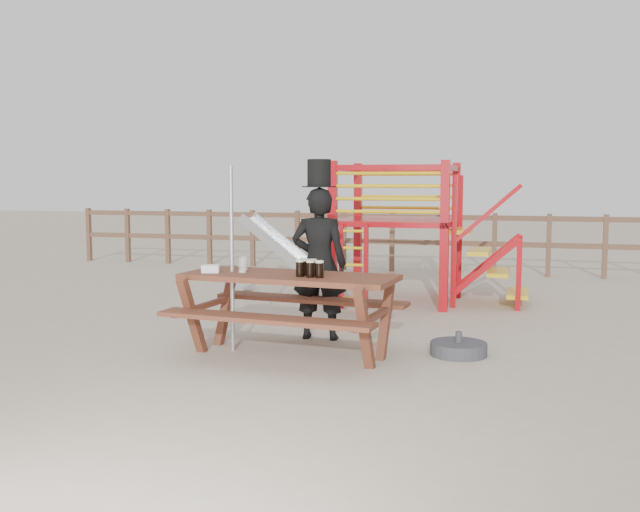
{
  "coord_description": "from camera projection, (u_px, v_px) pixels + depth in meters",
  "views": [
    {
      "loc": [
        2.08,
        -7.09,
        1.81
      ],
      "look_at": [
        -0.21,
        0.8,
        0.94
      ],
      "focal_mm": 40.0,
      "sensor_mm": 36.0,
      "label": 1
    }
  ],
  "objects": [
    {
      "name": "ground",
      "position": [
        318.0,
        353.0,
        7.53
      ],
      "size": [
        60.0,
        60.0,
        0.0
      ],
      "primitive_type": "plane",
      "color": "#B6A68D",
      "rests_on": "ground"
    },
    {
      "name": "back_fence",
      "position": [
        417.0,
        235.0,
        14.14
      ],
      "size": [
        15.09,
        0.09,
        1.2
      ],
      "color": "brown",
      "rests_on": "ground"
    },
    {
      "name": "playground_fort",
      "position": [
        392.0,
        230.0,
        10.81
      ],
      "size": [
        4.71,
        1.84,
        2.1
      ],
      "color": "#AA0B12",
      "rests_on": "ground"
    },
    {
      "name": "picnic_table",
      "position": [
        289.0,
        304.0,
        7.37
      ],
      "size": [
        2.33,
        1.7,
        0.85
      ],
      "rotation": [
        0.0,
        0.0,
        -0.09
      ],
      "color": "brown",
      "rests_on": "ground"
    },
    {
      "name": "man_with_hat",
      "position": [
        319.0,
        259.0,
        8.12
      ],
      "size": [
        0.67,
        0.47,
        2.06
      ],
      "rotation": [
        0.0,
        0.0,
        3.23
      ],
      "color": "black",
      "rests_on": "ground"
    },
    {
      "name": "metal_pole",
      "position": [
        232.0,
        259.0,
        7.54
      ],
      "size": [
        0.04,
        0.04,
        1.97
      ],
      "primitive_type": "cylinder",
      "color": "#B2B2B7",
      "rests_on": "ground"
    },
    {
      "name": "parasol_base",
      "position": [
        458.0,
        349.0,
        7.43
      ],
      "size": [
        0.59,
        0.59,
        0.25
      ],
      "color": "#36363B",
      "rests_on": "ground"
    },
    {
      "name": "paper_bag",
      "position": [
        211.0,
        269.0,
        7.48
      ],
      "size": [
        0.21,
        0.19,
        0.08
      ],
      "primitive_type": "cube",
      "rotation": [
        0.0,
        0.0,
        0.31
      ],
      "color": "white",
      "rests_on": "picnic_table"
    },
    {
      "name": "stout_pints",
      "position": [
        309.0,
        268.0,
        7.15
      ],
      "size": [
        0.3,
        0.22,
        0.17
      ],
      "color": "black",
      "rests_on": "picnic_table"
    },
    {
      "name": "empty_glasses",
      "position": [
        243.0,
        265.0,
        7.57
      ],
      "size": [
        0.13,
        0.25,
        0.15
      ],
      "color": "silver",
      "rests_on": "picnic_table"
    }
  ]
}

